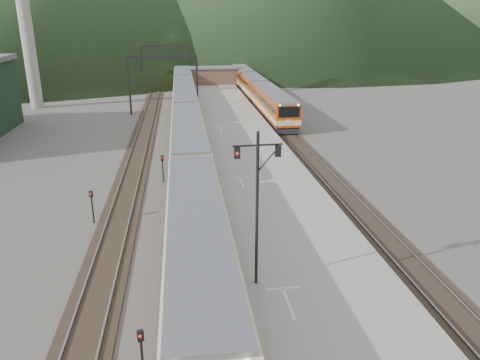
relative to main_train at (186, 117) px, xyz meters
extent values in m
cube|color=black|center=(0.00, -2.06, -2.06)|extent=(2.60, 200.00, 0.12)
cube|color=slate|center=(-0.72, -2.06, -1.96)|extent=(0.10, 200.00, 0.14)
cube|color=slate|center=(0.72, -2.06, -1.96)|extent=(0.10, 200.00, 0.14)
cube|color=black|center=(-5.00, -2.06, -2.06)|extent=(2.60, 200.00, 0.12)
cube|color=slate|center=(-5.72, -2.06, -1.96)|extent=(0.10, 200.00, 0.14)
cube|color=slate|center=(-4.28, -2.06, -1.96)|extent=(0.10, 200.00, 0.14)
cube|color=black|center=(11.50, -2.06, -2.06)|extent=(2.60, 200.00, 0.12)
cube|color=slate|center=(10.78, -2.06, -1.96)|extent=(0.10, 200.00, 0.14)
cube|color=slate|center=(12.22, -2.06, -1.96)|extent=(0.10, 200.00, 0.14)
cube|color=gray|center=(5.60, -4.06, -1.62)|extent=(8.00, 100.00, 1.00)
cube|color=black|center=(-7.50, 12.94, 1.88)|extent=(0.25, 0.25, 8.00)
cube|color=black|center=(1.80, 12.94, 1.88)|extent=(0.25, 0.25, 8.00)
cube|color=black|center=(-2.85, 12.94, 5.68)|extent=(9.30, 0.22, 0.35)
cube|color=black|center=(-7.50, 37.94, 1.88)|extent=(0.25, 0.25, 8.00)
cube|color=black|center=(1.80, 37.94, 1.88)|extent=(0.25, 0.25, 8.00)
cube|color=black|center=(-2.85, 37.94, 5.68)|extent=(9.30, 0.22, 0.35)
cylinder|color=#9E998E|center=(-22.00, 19.94, 12.88)|extent=(1.80, 1.80, 30.00)
cube|color=brown|center=(5.60, 35.94, 0.28)|extent=(9.00, 4.00, 2.80)
cube|color=slate|center=(5.60, 35.94, 1.83)|extent=(9.40, 4.40, 0.30)
cube|color=beige|center=(0.00, -32.04, 0.00)|extent=(3.10, 20.86, 3.79)
cube|color=beige|center=(0.00, -10.68, 0.00)|extent=(3.10, 20.86, 3.79)
cube|color=beige|center=(0.00, 10.68, 0.00)|extent=(3.10, 20.86, 3.79)
cube|color=beige|center=(0.00, 32.04, 0.00)|extent=(3.10, 20.86, 3.79)
cube|color=#BA4209|center=(11.50, 7.58, -0.11)|extent=(2.92, 19.65, 3.57)
cube|color=#BA4209|center=(11.50, 27.73, -0.11)|extent=(2.92, 19.65, 3.57)
cube|color=#BA4209|center=(11.50, 47.88, -0.11)|extent=(2.92, 19.65, 3.57)
cylinder|color=black|center=(2.65, -34.21, 2.55)|extent=(0.14, 0.14, 7.36)
cube|color=black|center=(2.65, -34.21, 5.63)|extent=(2.20, 0.19, 0.07)
cube|color=black|center=(1.75, -34.25, 5.33)|extent=(0.26, 0.19, 0.50)
cube|color=black|center=(3.55, -34.16, 5.33)|extent=(0.26, 0.19, 0.50)
cylinder|color=black|center=(-2.35, -38.88, -1.12)|extent=(0.10, 0.10, 2.00)
cube|color=black|center=(-2.35, -38.88, -0.07)|extent=(0.27, 0.23, 0.45)
cylinder|color=black|center=(-2.25, -16.23, -1.12)|extent=(0.10, 0.10, 2.00)
cube|color=black|center=(-2.25, -16.23, -0.07)|extent=(0.26, 0.22, 0.45)
cylinder|color=black|center=(-6.60, -23.95, -1.12)|extent=(0.10, 0.10, 2.00)
cube|color=black|center=(-6.60, -23.95, -0.07)|extent=(0.26, 0.23, 0.45)
camera|label=1|loc=(-0.54, -53.31, 10.82)|focal=35.00mm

